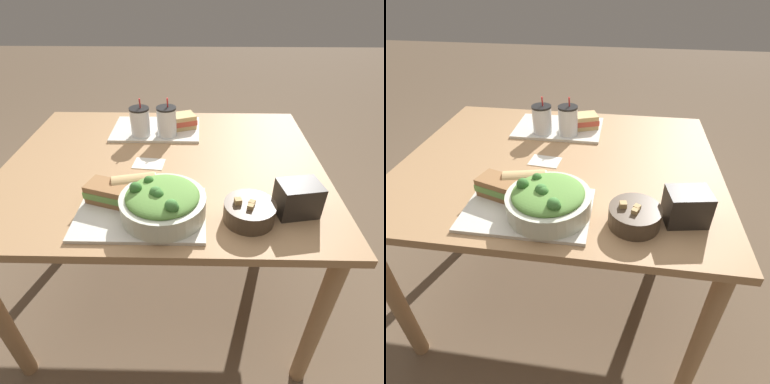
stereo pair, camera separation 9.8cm
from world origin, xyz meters
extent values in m
plane|color=brown|center=(0.00, 0.00, 0.00)|extent=(12.00, 12.00, 0.00)
cube|color=#A37A51|center=(0.00, 0.00, 0.76)|extent=(1.26, 1.03, 0.03)
cylinder|color=#A37A51|center=(-0.57, -0.46, 0.37)|extent=(0.06, 0.06, 0.74)
cylinder|color=#A37A51|center=(0.57, -0.46, 0.37)|extent=(0.06, 0.06, 0.74)
cylinder|color=#A37A51|center=(-0.57, 0.46, 0.37)|extent=(0.06, 0.06, 0.74)
cylinder|color=#A37A51|center=(0.57, 0.46, 0.37)|extent=(0.06, 0.06, 0.74)
cube|color=beige|center=(-0.04, -0.33, 0.78)|extent=(0.41, 0.27, 0.01)
cube|color=beige|center=(-0.06, 0.30, 0.78)|extent=(0.41, 0.27, 0.01)
cylinder|color=beige|center=(0.03, -0.34, 0.82)|extent=(0.27, 0.27, 0.07)
ellipsoid|color=#5B8E3D|center=(0.03, -0.34, 0.86)|extent=(0.23, 0.23, 0.05)
sphere|color=#427F38|center=(0.07, -0.42, 0.88)|extent=(0.04, 0.04, 0.04)
sphere|color=#38702D|center=(-0.05, -0.33, 0.88)|extent=(0.04, 0.04, 0.04)
sphere|color=#38702D|center=(0.08, -0.42, 0.87)|extent=(0.03, 0.03, 0.03)
sphere|color=#427F38|center=(0.02, -0.36, 0.88)|extent=(0.04, 0.04, 0.04)
sphere|color=#38702D|center=(-0.01, -0.29, 0.87)|extent=(0.03, 0.03, 0.03)
sphere|color=#38702D|center=(0.03, -0.36, 0.88)|extent=(0.03, 0.03, 0.03)
cube|color=beige|center=(0.05, -0.33, 0.86)|extent=(0.06, 0.06, 0.01)
cube|color=beige|center=(0.08, -0.35, 0.86)|extent=(0.05, 0.05, 0.01)
cylinder|color=#473828|center=(0.30, -0.35, 0.80)|extent=(0.16, 0.16, 0.06)
cylinder|color=brown|center=(0.30, -0.35, 0.83)|extent=(0.14, 0.14, 0.01)
cube|color=tan|center=(0.30, -0.35, 0.84)|extent=(0.02, 0.02, 0.02)
cube|color=tan|center=(0.26, -0.35, 0.84)|extent=(0.02, 0.02, 0.02)
cube|color=tan|center=(0.30, -0.37, 0.84)|extent=(0.02, 0.02, 0.02)
cube|color=tan|center=(0.30, -0.36, 0.84)|extent=(0.02, 0.02, 0.02)
cube|color=olive|center=(-0.15, -0.28, 0.80)|extent=(0.16, 0.12, 0.02)
cube|color=#6B9E47|center=(-0.15, -0.28, 0.82)|extent=(0.16, 0.12, 0.02)
cube|color=olive|center=(-0.15, -0.28, 0.84)|extent=(0.16, 0.12, 0.02)
cylinder|color=tan|center=(-0.07, -0.24, 0.82)|extent=(0.16, 0.11, 0.08)
cylinder|color=beige|center=(0.00, -0.22, 0.82)|extent=(0.02, 0.07, 0.07)
cube|color=tan|center=(0.05, 0.30, 0.80)|extent=(0.17, 0.13, 0.02)
cube|color=#C64C38|center=(0.05, 0.30, 0.82)|extent=(0.17, 0.14, 0.02)
cube|color=tan|center=(0.05, 0.30, 0.84)|extent=(0.17, 0.13, 0.02)
cylinder|color=silver|center=(-0.12, 0.22, 0.85)|extent=(0.09, 0.09, 0.12)
cylinder|color=black|center=(-0.12, 0.22, 0.84)|extent=(0.08, 0.08, 0.10)
cylinder|color=black|center=(-0.12, 0.22, 0.91)|extent=(0.09, 0.09, 0.01)
cylinder|color=red|center=(-0.11, 0.22, 0.93)|extent=(0.01, 0.01, 0.05)
cylinder|color=silver|center=(0.00, 0.22, 0.85)|extent=(0.09, 0.09, 0.12)
cylinder|color=maroon|center=(0.00, 0.22, 0.84)|extent=(0.08, 0.08, 0.10)
cylinder|color=black|center=(0.00, 0.22, 0.91)|extent=(0.09, 0.09, 0.01)
cylinder|color=red|center=(0.01, 0.22, 0.93)|extent=(0.01, 0.01, 0.05)
cube|color=#28231E|center=(0.46, -0.31, 0.83)|extent=(0.14, 0.12, 0.11)
cube|color=silver|center=(-0.05, -0.02, 0.77)|extent=(0.13, 0.10, 0.00)
camera|label=1|loc=(0.14, -1.12, 1.43)|focal=30.00mm
camera|label=2|loc=(0.24, -1.11, 1.43)|focal=30.00mm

